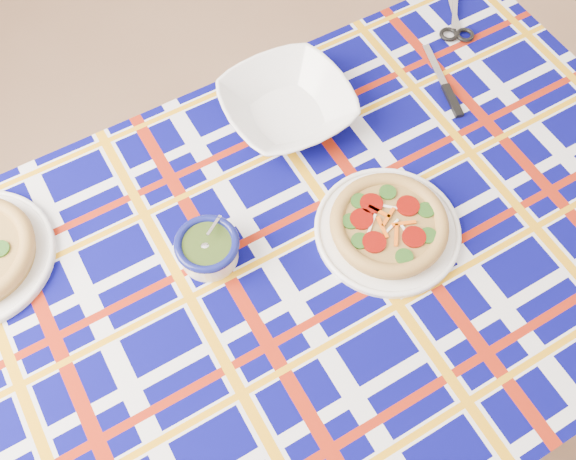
{
  "coord_description": "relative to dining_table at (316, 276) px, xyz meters",
  "views": [
    {
      "loc": [
        -0.59,
        -0.49,
        1.74
      ],
      "look_at": [
        -0.51,
        0.06,
        0.72
      ],
      "focal_mm": 40.0,
      "sensor_mm": 36.0,
      "label": 1
    }
  ],
  "objects": [
    {
      "name": "dining_table",
      "position": [
        0.0,
        0.0,
        0.0
      ],
      "size": [
        1.71,
        1.4,
        0.69
      ],
      "rotation": [
        0.0,
        0.0,
        0.38
      ],
      "color": "brown",
      "rests_on": "floor"
    },
    {
      "name": "pesto_bowl",
      "position": [
        -0.19,
        0.04,
        0.11
      ],
      "size": [
        0.15,
        0.15,
        0.07
      ],
      "primitive_type": null,
      "rotation": [
        0.0,
        0.0,
        0.45
      ],
      "color": "#20320D",
      "rests_on": "tablecloth"
    },
    {
      "name": "table_knife",
      "position": [
        0.33,
        0.41,
        0.08
      ],
      "size": [
        0.04,
        0.22,
        0.01
      ],
      "primitive_type": null,
      "rotation": [
        0.0,
        0.0,
        1.67
      ],
      "color": "silver",
      "rests_on": "tablecloth"
    },
    {
      "name": "tablecloth",
      "position": [
        -0.0,
        0.0,
        0.02
      ],
      "size": [
        1.75,
        1.44,
        0.1
      ],
      "primitive_type": null,
      "rotation": [
        0.0,
        0.0,
        0.38
      ],
      "color": "#05055A",
      "rests_on": "dining_table"
    },
    {
      "name": "serving_bowl",
      "position": [
        -0.0,
        0.34,
        0.1
      ],
      "size": [
        0.33,
        0.33,
        0.06
      ],
      "primitive_type": "imported",
      "rotation": [
        0.0,
        0.0,
        0.36
      ],
      "color": "white",
      "rests_on": "tablecloth"
    },
    {
      "name": "floor",
      "position": [
        0.46,
        -0.01,
        -0.62
      ],
      "size": [
        4.0,
        4.0,
        0.0
      ],
      "primitive_type": "plane",
      "color": "#8A6347",
      "rests_on": "ground"
    },
    {
      "name": "kitchen_scissors",
      "position": [
        0.41,
        0.56,
        0.08
      ],
      "size": [
        0.11,
        0.18,
        0.01
      ],
      "primitive_type": null,
      "rotation": [
        0.0,
        0.0,
        1.38
      ],
      "color": "silver",
      "rests_on": "tablecloth"
    },
    {
      "name": "main_focaccia_plate",
      "position": [
        0.14,
        0.04,
        0.1
      ],
      "size": [
        0.38,
        0.38,
        0.05
      ],
      "primitive_type": null,
      "rotation": [
        0.0,
        0.0,
        0.52
      ],
      "color": "#A3793A",
      "rests_on": "tablecloth"
    }
  ]
}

